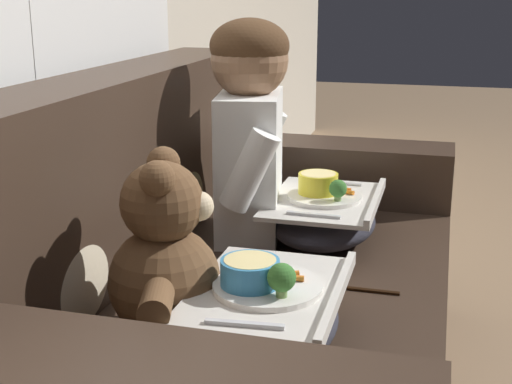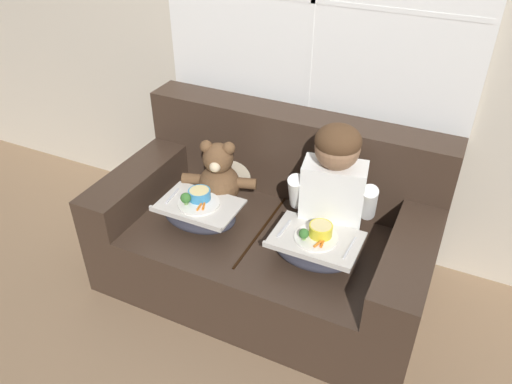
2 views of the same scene
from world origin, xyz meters
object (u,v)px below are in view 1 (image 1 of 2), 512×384
at_px(throw_pillow_behind_teddy, 66,255).
at_px(teddy_bear, 167,260).
at_px(lap_tray_child, 324,217).
at_px(throw_pillow_behind_child, 178,179).
at_px(lap_tray_teddy, 267,314).
at_px(child_figure, 250,120).
at_px(couch, 220,309).

height_order(throw_pillow_behind_teddy, teddy_bear, teddy_bear).
bearing_deg(throw_pillow_behind_teddy, lap_tray_child, -34.34).
relative_size(throw_pillow_behind_child, lap_tray_teddy, 0.79).
bearing_deg(teddy_bear, child_figure, 0.36).
relative_size(throw_pillow_behind_teddy, lap_tray_teddy, 0.78).
distance_m(lap_tray_child, lap_tray_teddy, 0.65).
distance_m(child_figure, lap_tray_teddy, 0.74).
bearing_deg(teddy_bear, couch, -1.11).
relative_size(teddy_bear, lap_tray_teddy, 0.98).
xyz_separation_m(couch, lap_tray_teddy, (-0.33, -0.21, 0.17)).
distance_m(throw_pillow_behind_child, teddy_bear, 0.69).
xyz_separation_m(couch, child_figure, (0.33, 0.01, 0.44)).
bearing_deg(throw_pillow_behind_teddy, throw_pillow_behind_child, 0.00).
bearing_deg(throw_pillow_behind_teddy, lap_tray_teddy, -90.17).
bearing_deg(lap_tray_teddy, lap_tray_child, -0.04).
bearing_deg(couch, throw_pillow_behind_child, 35.94).
height_order(couch, lap_tray_teddy, couch).
relative_size(throw_pillow_behind_child, child_figure, 0.54).
distance_m(couch, child_figure, 0.54).
relative_size(couch, throw_pillow_behind_teddy, 5.23).
bearing_deg(teddy_bear, throw_pillow_behind_child, 19.48).
xyz_separation_m(throw_pillow_behind_child, child_figure, (0.00, -0.23, 0.19)).
relative_size(throw_pillow_behind_child, teddy_bear, 0.80).
height_order(couch, lap_tray_child, couch).
height_order(couch, teddy_bear, couch).
distance_m(throw_pillow_behind_child, throw_pillow_behind_teddy, 0.65).
height_order(child_figure, teddy_bear, child_figure).
height_order(couch, throw_pillow_behind_child, couch).
xyz_separation_m(couch, throw_pillow_behind_teddy, (-0.33, 0.24, 0.25)).
bearing_deg(couch, child_figure, 1.82).
relative_size(child_figure, lap_tray_child, 1.47).
bearing_deg(lap_tray_child, child_figure, 90.02).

